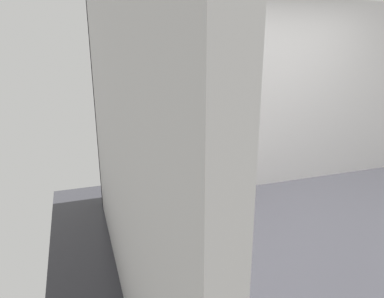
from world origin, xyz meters
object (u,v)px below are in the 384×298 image
object	(u,v)px
toothbrush_cup	(127,147)
soap_dispenser	(173,140)
toilet	(227,170)
vanity_sink_left	(154,178)
folded_hand_towel	(152,154)

from	to	relation	value
toothbrush_cup	soap_dispenser	world-z (taller)	toothbrush_cup
toilet	soap_dispenser	bearing A→B (deg)	166.05
vanity_sink_left	soap_dispenser	world-z (taller)	soap_dispenser
folded_hand_towel	toothbrush_cup	bearing A→B (deg)	131.34
toilet	soap_dispenser	xyz separation A→B (m)	(-0.69, 0.17, 0.42)
vanity_sink_left	toothbrush_cup	xyz separation A→B (m)	(-0.28, 0.15, 0.39)
toilet	vanity_sink_left	bearing A→B (deg)	179.25
vanity_sink_left	toothbrush_cup	distance (m)	0.50
toothbrush_cup	folded_hand_towel	distance (m)	0.37
vanity_sink_left	folded_hand_towel	world-z (taller)	folded_hand_towel
folded_hand_towel	vanity_sink_left	bearing A→B (deg)	72.51
toilet	soap_dispenser	size ratio (longest dim) A/B	5.30
toothbrush_cup	soap_dispenser	bearing A→B (deg)	1.01
soap_dispenser	folded_hand_towel	xyz separation A→B (m)	(-0.33, -0.29, -0.06)
soap_dispenser	folded_hand_towel	size ratio (longest dim) A/B	0.86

